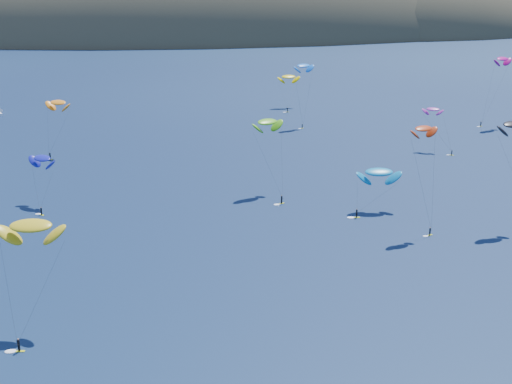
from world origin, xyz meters
name	(u,v)px	position (x,y,z in m)	size (l,w,h in m)	color
island	(221,40)	(39.40, 562.36, -10.74)	(730.00, 300.00, 210.00)	#3D3526
kitesurfer_1	(58,103)	(-53.95, 154.54, 15.72)	(9.47, 12.24, 18.21)	yellow
kitesurfer_2	(31,226)	(-46.67, 45.05, 16.79)	(10.93, 13.04, 19.72)	yellow
kitesurfer_3	(267,122)	(2.38, 108.72, 17.88)	(9.63, 16.08, 20.37)	yellow
kitesurfer_4	(304,66)	(27.78, 181.29, 21.23)	(8.95, 9.30, 23.53)	yellow
kitesurfer_5	(379,172)	(25.92, 89.93, 9.16)	(12.81, 8.49, 12.03)	yellow
kitesurfer_6	(433,109)	(60.21, 141.72, 12.63)	(7.58, 11.60, 14.41)	yellow
kitesurfer_8	(502,59)	(97.13, 171.38, 23.49)	(12.26, 7.30, 25.90)	yellow
kitesurfer_9	(424,129)	(30.55, 76.19, 22.58)	(7.51, 7.86, 24.57)	yellow
kitesurfer_10	(42,158)	(-53.14, 107.12, 11.21)	(8.65, 14.35, 13.55)	yellow
kitesurfer_11	(289,77)	(29.40, 215.22, 12.02)	(9.08, 13.95, 14.49)	yellow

